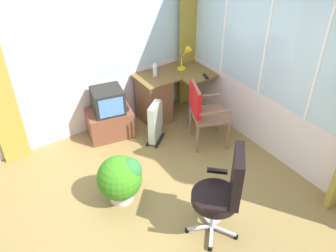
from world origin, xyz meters
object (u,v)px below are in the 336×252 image
Objects in this scene: wooden_armchair at (201,108)px; potted_plant at (121,178)px; desk at (156,97)px; space_heater at (156,122)px; desk_lamp at (188,54)px; office_chair at (225,190)px; spray_bottle at (155,70)px; tv_remote at (206,76)px; tv_on_stand at (110,116)px.

wooden_armchair reaches higher than potted_plant.
space_heater is at bearing -122.92° from desk.
wooden_armchair is at bearing -39.94° from space_heater.
desk_lamp is 0.35× the size of office_chair.
tv_remote is at bearing -36.72° from spray_bottle.
desk_lamp is 2.55× the size of tv_remote.
tv_remote reaches higher than desk.
tv_remote is at bearing 56.50° from office_chair.
office_chair is (-1.23, -1.86, -0.13)m from tv_remote.
desk is 1.18× the size of wooden_armchair.
desk is at bearing -0.01° from tv_on_stand.
office_chair is at bearing -104.08° from tv_remote.
desk_lamp is 0.57m from spray_bottle.
tv_remote is at bearing -79.30° from desk_lamp.
desk_lamp reaches higher than tv_remote.
desk_lamp reaches higher than office_chair.
tv_on_stand reaches higher than desk.
spray_bottle is at bearing 68.08° from desk.
potted_plant is at bearing -146.36° from desk_lamp.
office_chair reaches higher than wooden_armchair.
desk_lamp is 0.41× the size of wooden_armchair.
spray_bottle reaches higher than potted_plant.
desk is 1.79m from potted_plant.
wooden_armchair is 0.86× the size of office_chair.
desk_lamp is 0.62× the size of space_heater.
desk is 0.81m from tv_on_stand.
desk_lamp reaches higher than spray_bottle.
desk is 0.57m from space_heater.
spray_bottle reaches higher than tv_on_stand.
desk_lamp is 0.63× the size of potted_plant.
space_heater is (-0.86, -0.43, -0.68)m from desk_lamp.
tv_on_stand is 1.26× the size of space_heater.
tv_on_stand is at bearing 179.99° from desk.
tv_on_stand is at bearing 138.36° from wooden_armchair.
desk is 0.93m from wooden_armchair.
potted_plant is at bearing -110.39° from tv_on_stand.
spray_bottle is (0.02, 0.04, 0.45)m from desk.
wooden_armchair is 1.35m from tv_on_stand.
wooden_armchair is 0.71m from space_heater.
desk is 5.15× the size of spray_bottle.
desk_lamp is at bearing -1.68° from tv_on_stand.
spray_bottle is at bearing 171.11° from desk_lamp.
wooden_armchair is at bearing -79.50° from spray_bottle.
tv_remote is 2.12m from potted_plant.
wooden_armchair reaches higher than space_heater.
tv_remote reaches higher than potted_plant.
spray_bottle is at bearing 45.29° from potted_plant.
potted_plant is (-1.27, -1.26, -0.05)m from desk.
tv_on_stand is at bearing 136.76° from space_heater.
desk is at bearing 166.27° from tv_remote.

